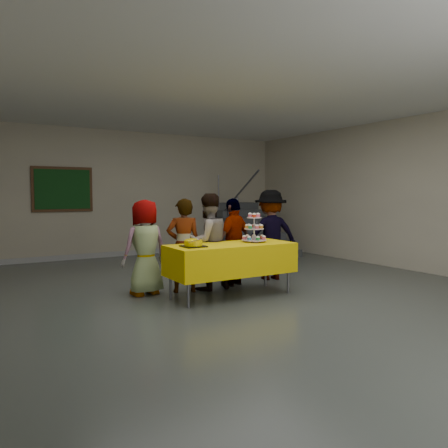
# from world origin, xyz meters

# --- Properties ---
(room_shell) EXTENTS (10.00, 10.04, 3.02)m
(room_shell) POSITION_xyz_m (0.00, 0.02, 2.13)
(room_shell) COLOR #4C514C
(room_shell) RESTS_ON ground
(bake_table) EXTENTS (1.88, 0.78, 0.77)m
(bake_table) POSITION_xyz_m (-0.16, 0.14, 0.56)
(bake_table) COLOR #595960
(bake_table) RESTS_ON ground
(cupcake_stand) EXTENTS (0.38, 0.38, 0.44)m
(cupcake_stand) POSITION_xyz_m (0.29, 0.20, 0.94)
(cupcake_stand) COLOR silver
(cupcake_stand) RESTS_ON bake_table
(bear_cake) EXTENTS (0.32, 0.36, 0.12)m
(bear_cake) POSITION_xyz_m (-0.79, 0.11, 0.83)
(bear_cake) COLOR black
(bear_cake) RESTS_ON bake_table
(schoolchild_a) EXTENTS (0.75, 0.55, 1.42)m
(schoolchild_a) POSITION_xyz_m (-1.21, 0.87, 0.71)
(schoolchild_a) COLOR slate
(schoolchild_a) RESTS_ON ground
(schoolchild_b) EXTENTS (0.60, 0.49, 1.43)m
(schoolchild_b) POSITION_xyz_m (-0.64, 0.73, 0.72)
(schoolchild_b) COLOR slate
(schoolchild_b) RESTS_ON ground
(schoolchild_c) EXTENTS (0.76, 0.60, 1.51)m
(schoolchild_c) POSITION_xyz_m (-0.24, 0.70, 0.75)
(schoolchild_c) COLOR slate
(schoolchild_c) RESTS_ON ground
(schoolchild_d) EXTENTS (0.91, 0.63, 1.43)m
(schoolchild_d) POSITION_xyz_m (0.28, 0.76, 0.71)
(schoolchild_d) COLOR slate
(schoolchild_d) RESTS_ON ground
(schoolchild_e) EXTENTS (1.13, 0.83, 1.57)m
(schoolchild_e) POSITION_xyz_m (1.11, 0.87, 0.78)
(schoolchild_e) COLOR slate
(schoolchild_e) RESTS_ON ground
(staircase) EXTENTS (1.30, 2.40, 2.04)m
(staircase) POSITION_xyz_m (2.70, 4.13, 0.49)
(staircase) COLOR #424447
(staircase) RESTS_ON ground
(noticeboard) EXTENTS (1.30, 0.05, 1.00)m
(noticeboard) POSITION_xyz_m (-1.59, 4.96, 1.60)
(noticeboard) COLOR #472B16
(noticeboard) RESTS_ON ground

